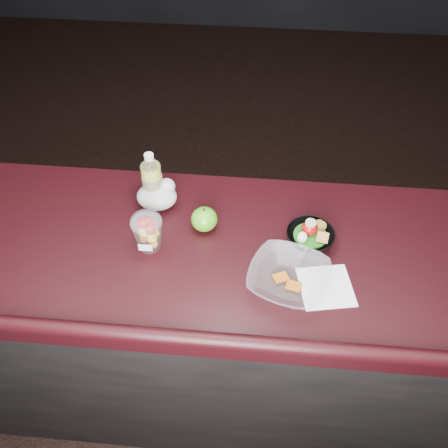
{
  "coord_description": "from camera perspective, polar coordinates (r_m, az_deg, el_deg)",
  "views": [
    {
      "loc": [
        0.17,
        -0.76,
        2.29
      ],
      "look_at": [
        0.07,
        0.34,
        1.1
      ],
      "focal_mm": 40.0,
      "sensor_mm": 36.0,
      "label": 1
    }
  ],
  "objects": [
    {
      "name": "fruit_cup",
      "position": [
        1.62,
        -8.73,
        -0.79
      ],
      "size": [
        0.1,
        0.1,
        0.15
      ],
      "color": "white",
      "rests_on": "counter"
    },
    {
      "name": "lemonade_bottle",
      "position": [
        1.76,
        -8.16,
        4.69
      ],
      "size": [
        0.07,
        0.07,
        0.22
      ],
      "color": "#D2D637",
      "rests_on": "counter"
    },
    {
      "name": "paper_napkin",
      "position": [
        1.59,
        11.56,
        -7.06
      ],
      "size": [
        0.19,
        0.19,
        0.0
      ],
      "primitive_type": "cube",
      "rotation": [
        0.0,
        0.0,
        0.19
      ],
      "color": "white",
      "rests_on": "counter"
    },
    {
      "name": "snack_bowl",
      "position": [
        1.67,
        9.77,
        -1.44
      ],
      "size": [
        0.2,
        0.2,
        0.09
      ],
      "rotation": [
        0.0,
        0.0,
        -0.34
      ],
      "color": "black",
      "rests_on": "counter"
    },
    {
      "name": "ground",
      "position": [
        2.42,
        -2.56,
        -24.13
      ],
      "size": [
        8.0,
        8.0,
        0.0
      ],
      "primitive_type": "plane",
      "color": "black",
      "rests_on": "ground"
    },
    {
      "name": "takeout_bowl",
      "position": [
        1.55,
        7.39,
        -6.14
      ],
      "size": [
        0.31,
        0.31,
        0.06
      ],
      "rotation": [
        0.0,
        0.0,
        -0.3
      ],
      "color": "silver",
      "rests_on": "counter"
    },
    {
      "name": "room_shell",
      "position": [
        0.9,
        -6.57,
        16.44
      ],
      "size": [
        8.0,
        8.0,
        8.0
      ],
      "color": "black",
      "rests_on": "ground"
    },
    {
      "name": "green_apple",
      "position": [
        1.69,
        -2.27,
        0.56
      ],
      "size": [
        0.09,
        0.09,
        0.09
      ],
      "color": "#399311",
      "rests_on": "counter"
    },
    {
      "name": "counter",
      "position": [
        2.07,
        -2.01,
        -11.71
      ],
      "size": [
        4.06,
        0.71,
        1.02
      ],
      "color": "black",
      "rests_on": "ground"
    },
    {
      "name": "plastic_bag",
      "position": [
        1.77,
        -7.54,
        3.28
      ],
      "size": [
        0.14,
        0.12,
        0.1
      ],
      "color": "silver",
      "rests_on": "counter"
    }
  ]
}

